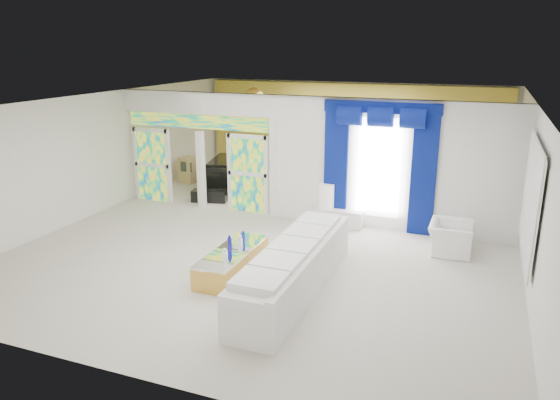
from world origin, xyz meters
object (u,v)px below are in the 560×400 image
at_px(white_sofa, 295,271).
at_px(console_table, 338,217).
at_px(armchair, 450,238).
at_px(coffee_table, 232,262).
at_px(grand_piano, 235,173).

distance_m(white_sofa, console_table, 3.67).
xyz_separation_m(console_table, armchair, (2.61, -0.81, 0.12)).
height_order(coffee_table, grand_piano, grand_piano).
bearing_deg(armchair, coffee_table, 124.66).
height_order(console_table, armchair, armchair).
bearing_deg(armchair, white_sofa, 140.33).
relative_size(white_sofa, armchair, 4.12).
relative_size(coffee_table, grand_piano, 1.15).
bearing_deg(grand_piano, white_sofa, -69.36).
relative_size(console_table, armchair, 1.24).
bearing_deg(white_sofa, armchair, 50.26).
bearing_deg(white_sofa, console_table, 93.63).
distance_m(coffee_table, armchair, 4.54).
distance_m(white_sofa, armchair, 3.73).
xyz_separation_m(coffee_table, console_table, (1.14, 3.36, -0.02)).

